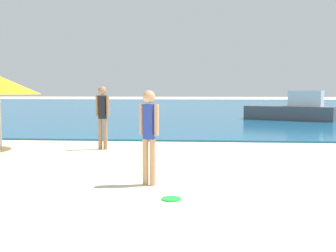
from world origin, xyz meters
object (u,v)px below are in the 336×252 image
object	(u,v)px
person_standing	(149,132)
frisbee	(171,199)
person_distant	(103,114)
boat_near	(293,110)

from	to	relation	value
person_standing	frisbee	distance (m)	1.41
person_distant	boat_near	world-z (taller)	person_distant
frisbee	person_distant	world-z (taller)	person_distant
person_distant	boat_near	size ratio (longest dim) A/B	0.37
person_standing	boat_near	world-z (taller)	person_standing
person_standing	person_distant	distance (m)	4.66
person_distant	boat_near	bearing A→B (deg)	66.02
boat_near	person_standing	bearing A→B (deg)	94.31
frisbee	person_distant	distance (m)	5.80
person_standing	person_distant	size ratio (longest dim) A/B	0.94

